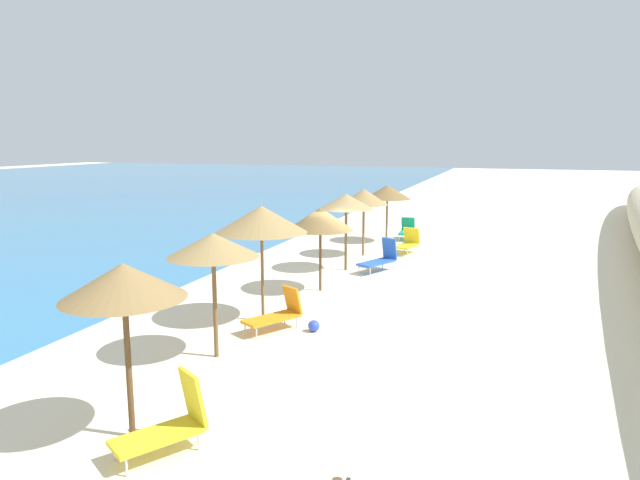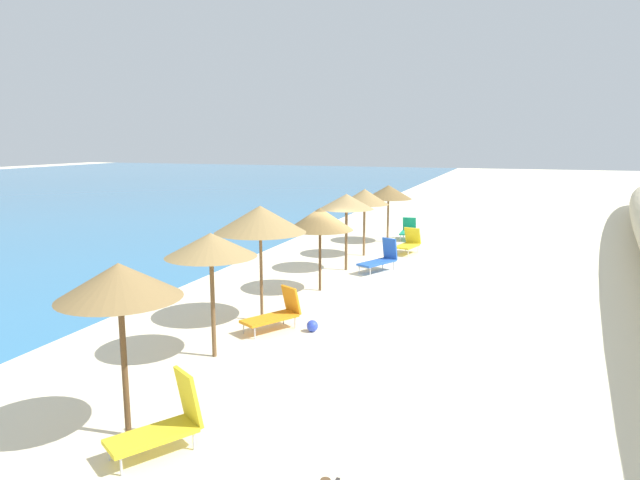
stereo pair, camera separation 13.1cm
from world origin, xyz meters
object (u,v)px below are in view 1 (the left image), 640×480
beach_umbrella_5 (364,197)px  lounge_chair_2 (408,243)px  beach_umbrella_0 (123,282)px  lounge_chair_3 (277,313)px  lounge_chair_1 (170,422)px  beach_umbrella_2 (261,219)px  beach_umbrella_3 (320,219)px  lounge_chair_0 (380,258)px  beach_umbrella_1 (213,246)px  lounge_chair_4 (407,230)px  beach_umbrella_4 (346,202)px  beach_ball (314,326)px  beach_umbrella_6 (387,192)px

beach_umbrella_5 → lounge_chair_2: 2.75m
beach_umbrella_0 → lounge_chair_2: beach_umbrella_0 is taller
lounge_chair_2 → lounge_chair_3: bearing=95.7°
lounge_chair_1 → lounge_chair_3: size_ratio=0.93×
beach_umbrella_0 → beach_umbrella_2: 6.11m
beach_umbrella_0 → beach_umbrella_3: (9.42, 0.08, -0.27)m
lounge_chair_0 → beach_umbrella_1: bearing=105.7°
lounge_chair_2 → lounge_chair_4: lounge_chair_2 is taller
beach_umbrella_3 → lounge_chair_2: bearing=-12.4°
beach_umbrella_3 → beach_umbrella_5: bearing=1.4°
beach_umbrella_0 → beach_umbrella_3: bearing=0.5°
beach_umbrella_4 → beach_umbrella_5: beach_umbrella_4 is taller
beach_umbrella_3 → lounge_chair_1: size_ratio=1.78×
beach_umbrella_2 → beach_umbrella_0: bearing=-175.2°
beach_umbrella_5 → beach_ball: bearing=-172.5°
beach_umbrella_4 → beach_umbrella_1: bearing=178.3°
lounge_chair_2 → beach_ball: size_ratio=5.04×
beach_umbrella_3 → beach_umbrella_1: bearing=176.8°
beach_umbrella_3 → lounge_chair_0: bearing=-20.0°
beach_umbrella_5 → lounge_chair_0: (-2.55, -1.31, -1.92)m
beach_umbrella_2 → lounge_chair_1: bearing=-167.9°
beach_umbrella_0 → beach_ball: beach_umbrella_0 is taller
beach_umbrella_5 → lounge_chair_1: (-15.35, -1.05, -1.93)m
beach_umbrella_6 → lounge_chair_3: bearing=-179.3°
beach_umbrella_0 → beach_umbrella_5: 15.18m
beach_umbrella_2 → lounge_chair_1: (-6.26, -1.35, -2.20)m
lounge_chair_2 → lounge_chair_4: size_ratio=1.03×
beach_umbrella_2 → beach_umbrella_5: size_ratio=1.11×
beach_umbrella_5 → beach_umbrella_6: bearing=-3.3°
lounge_chair_1 → lounge_chair_4: (19.73, 0.07, -0.02)m
beach_umbrella_4 → lounge_chair_4: 7.48m
beach_umbrella_3 → beach_umbrella_4: (3.00, 0.06, 0.22)m
beach_umbrella_1 → lounge_chair_1: bearing=-161.0°
beach_umbrella_0 → beach_umbrella_1: (3.44, 0.41, -0.07)m
beach_umbrella_1 → beach_umbrella_5: 11.74m
beach_umbrella_2 → lounge_chair_3: (-0.56, -0.65, -2.24)m
lounge_chair_3 → beach_ball: size_ratio=5.49×
beach_umbrella_0 → lounge_chair_4: bearing=-2.2°
beach_umbrella_6 → lounge_chair_1: 18.91m
beach_umbrella_4 → beach_ball: bearing=-170.1°
beach_umbrella_2 → lounge_chair_4: size_ratio=2.14×
beach_umbrella_1 → beach_umbrella_6: size_ratio=1.04×
beach_umbrella_6 → lounge_chair_4: 2.21m
beach_umbrella_4 → lounge_chair_3: bearing=-177.7°
beach_umbrella_4 → lounge_chair_1: size_ratio=1.89×
beach_umbrella_3 → beach_ball: bearing=-163.3°
beach_umbrella_6 → lounge_chair_0: (-6.00, -1.11, -1.83)m
beach_umbrella_3 → lounge_chair_1: (-9.59, -0.91, -1.79)m
beach_umbrella_3 → lounge_chair_3: beach_umbrella_3 is taller
beach_umbrella_2 → lounge_chair_3: beach_umbrella_2 is taller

